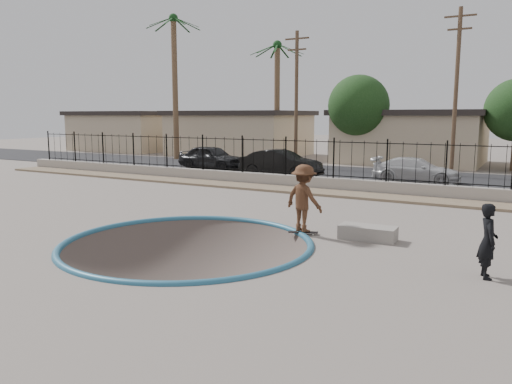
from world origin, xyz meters
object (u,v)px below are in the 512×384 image
object	(u,v)px
videographer	(488,241)
car_b	(281,164)
skateboard	(303,232)
car_a	(212,157)
car_c	(416,170)
skater	(304,201)
concrete_ledge	(368,233)

from	to	relation	value
videographer	car_b	world-z (taller)	videographer
skateboard	car_b	world-z (taller)	car_b
car_a	car_c	distance (m)	12.98
skater	concrete_ledge	bearing A→B (deg)	-152.59
videographer	car_a	bearing A→B (deg)	31.28
skateboard	car_a	xyz separation A→B (m)	(-12.50, 13.39, 0.75)
skater	videographer	size ratio (longest dim) A/B	1.21
skater	videographer	distance (m)	5.43
car_a	car_b	world-z (taller)	car_a
concrete_ledge	car_c	size ratio (longest dim) A/B	0.36
car_b	car_c	size ratio (longest dim) A/B	1.05
car_a	car_c	xyz separation A→B (m)	(12.98, -0.09, -0.13)
skater	videographer	world-z (taller)	skater
car_a	videographer	bearing A→B (deg)	-126.87
skater	concrete_ledge	world-z (taller)	skater
car_b	concrete_ledge	bearing A→B (deg)	-142.17
car_b	videographer	bearing A→B (deg)	-137.71
car_c	videographer	bearing A→B (deg)	-163.73
skater	car_a	size ratio (longest dim) A/B	0.44
skateboard	videographer	size ratio (longest dim) A/B	0.54
car_c	concrete_ledge	bearing A→B (deg)	-174.85
videographer	concrete_ledge	bearing A→B (deg)	39.73
skateboard	concrete_ledge	size ratio (longest dim) A/B	0.57
videographer	car_b	distance (m)	17.97
car_a	car_c	size ratio (longest dim) A/B	1.02
skateboard	car_c	size ratio (longest dim) A/B	0.20
skateboard	videographer	world-z (taller)	videographer
car_b	car_c	xyz separation A→B (m)	(7.15, 1.51, -0.13)
skater	car_a	distance (m)	18.32
skateboard	concrete_ledge	world-z (taller)	concrete_ledge
concrete_ledge	car_b	xyz separation A→B (m)	(-8.54, 11.47, 0.61)
concrete_ledge	car_a	bearing A→B (deg)	137.72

